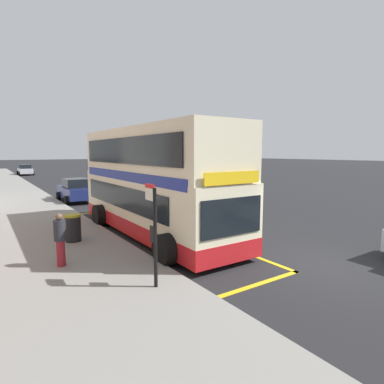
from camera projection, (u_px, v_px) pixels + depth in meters
name	position (u px, v px, depth m)	size (l,w,h in m)	color
ground_plane	(70.00, 183.00, 35.80)	(260.00, 260.00, 0.00)	black
double_decker_bus	(153.00, 186.00, 13.05)	(3.26, 10.06, 4.40)	beige
bus_bay_markings	(153.00, 234.00, 13.31)	(3.09, 12.44, 0.01)	gold
bus_stop_sign	(154.00, 226.00, 7.63)	(0.09, 0.51, 2.53)	black
parked_car_silver_kerbside	(25.00, 170.00, 47.73)	(2.09, 4.20, 1.62)	#B2B5BA
parked_car_silver_distant	(109.00, 177.00, 33.81)	(2.09, 4.20, 1.62)	#B2B5BA
parked_car_navy_ahead	(76.00, 190.00, 22.10)	(2.09, 4.20, 1.62)	navy
pedestrian_waiting_near_sign	(60.00, 238.00, 9.08)	(0.34, 0.34, 1.56)	maroon
litter_bin	(73.00, 228.00, 11.68)	(0.59, 0.59, 1.01)	black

